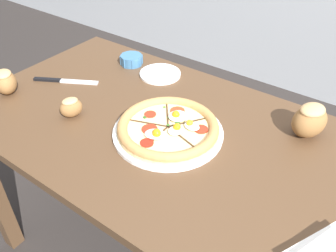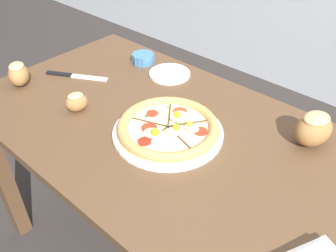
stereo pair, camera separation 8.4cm
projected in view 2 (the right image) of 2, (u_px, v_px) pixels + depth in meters
dining_table at (186, 164)px, 1.12m from camera, size 1.51×0.75×0.74m
pizza at (168, 128)px, 1.06m from camera, size 0.33×0.33×0.06m
ramekin_bowl at (143, 58)px, 1.43m from camera, size 0.09×0.09×0.04m
bread_piece_near at (76, 102)px, 1.15m from camera, size 0.08×0.09×0.07m
bread_piece_mid at (18, 74)px, 1.28m from camera, size 0.12×0.11×0.09m
bread_piece_far at (314, 128)px, 1.01m from camera, size 0.12×0.14×0.10m
knife_main at (76, 76)px, 1.35m from camera, size 0.22×0.14×0.01m
side_saucer at (170, 74)px, 1.36m from camera, size 0.16×0.16×0.01m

